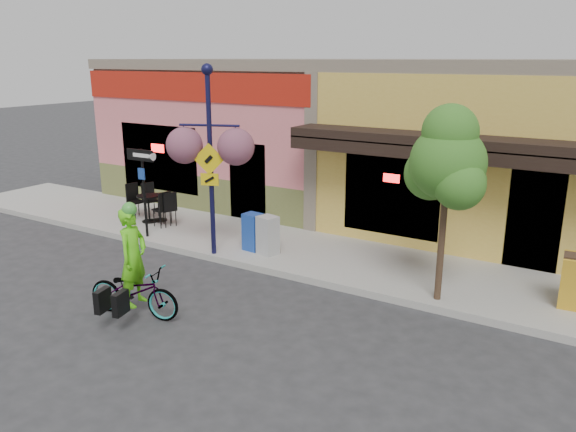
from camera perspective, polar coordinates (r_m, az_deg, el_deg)
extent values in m
plane|color=#2D2D30|center=(11.66, -1.67, -7.14)|extent=(90.00, 90.00, 0.00)
cube|color=#9E9B93|center=(13.24, 3.06, -3.96)|extent=(24.00, 3.00, 0.15)
cube|color=#A8A59E|center=(12.06, -0.24, -5.95)|extent=(24.00, 0.12, 0.15)
imported|color=maroon|center=(10.60, -15.38, -7.40)|extent=(1.90, 1.00, 0.95)
imported|color=#5BDA16|center=(10.41, -15.36, -5.33)|extent=(0.56, 0.73, 1.79)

